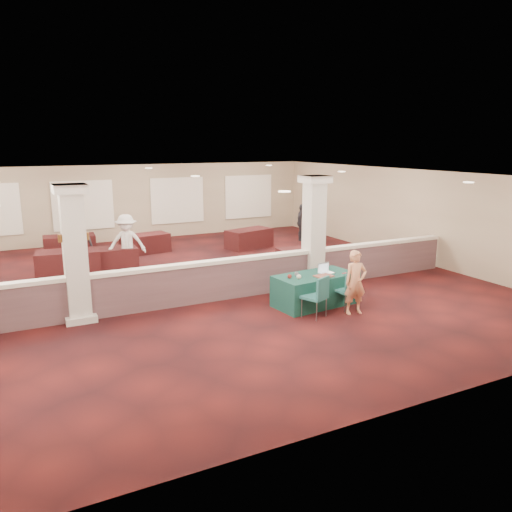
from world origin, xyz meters
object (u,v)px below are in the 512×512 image
near_table (315,290)px  far_table_front_center (108,260)px  conf_chair_side (318,294)px  far_table_back_left (70,245)px  attendee_c (302,222)px  attendee_b (127,243)px  attendee_d (81,246)px  woman (355,282)px  far_table_front_left (69,263)px  conf_chair_main (349,288)px  far_table_front_right (304,259)px  far_table_back_center (145,243)px  far_table_back_right (249,238)px

near_table → far_table_front_center: bearing=118.3°
conf_chair_side → far_table_back_left: (-4.44, 9.92, -0.24)m
far_table_back_left → attendee_c: size_ratio=1.16×
near_table → conf_chair_side: bearing=-125.3°
attendee_b → near_table: bearing=-40.9°
attendee_b → attendee_d: (-1.31, 0.77, -0.12)m
woman → far_table_back_left: woman is taller
woman → attendee_c: bearing=74.6°
far_table_front_left → far_table_back_left: far_table_front_left is taller
far_table_front_center → attendee_d: (-0.74, 0.50, 0.44)m
near_table → woman: size_ratio=1.33×
near_table → conf_chair_main: 0.91m
near_table → far_table_back_left: (-4.92, 9.06, -0.03)m
near_table → woman: 1.19m
far_table_front_center → far_table_back_left: far_table_front_center is taller
conf_chair_side → attendee_c: 9.67m
attendee_b → attendee_c: attendee_b is taller
near_table → far_table_front_right: size_ratio=1.20×
far_table_back_center → attendee_d: attendee_d is taller
far_table_back_right → far_table_front_left: bearing=-169.8°
attendee_c → attendee_d: size_ratio=0.97×
woman → far_table_back_left: (-5.43, 10.06, -0.42)m
far_table_front_left → attendee_d: size_ratio=1.19×
near_table → woman: (0.51, -1.00, 0.39)m
near_table → conf_chair_main: size_ratio=2.15×
attendee_b → attendee_d: 1.53m
far_table_front_left → attendee_d: bearing=46.4°
far_table_back_right → conf_chair_side: bearing=-104.7°
woman → far_table_back_center: (-2.81, 9.18, -0.43)m
conf_chair_main → far_table_front_center: conf_chair_main is taller
far_table_front_right → attendee_b: bearing=155.3°
attendee_d → far_table_back_left: bearing=-74.5°
conf_chair_main → far_table_front_center: (-4.62, 6.72, -0.21)m
far_table_front_center → woman: bearing=-56.7°
far_table_back_right → attendee_b: 5.40m
far_table_front_right → attendee_b: attendee_b is taller
attendee_d → near_table: bearing=140.0°
far_table_front_right → attendee_d: bearing=154.1°
near_table → attendee_b: 6.74m
far_table_front_center → attendee_d: 0.99m
far_table_front_left → attendee_d: (0.48, 0.50, 0.42)m
conf_chair_side → far_table_back_right: size_ratio=0.56×
far_table_back_right → far_table_front_center: bearing=-167.7°
conf_chair_main → far_table_front_left: conf_chair_main is taller
far_table_back_left → far_table_back_right: bearing=-15.5°
conf_chair_side → attendee_b: bearing=90.6°
near_table → woman: bearing=-69.1°
far_table_back_center → attendee_d: 3.06m
conf_chair_side → far_table_front_right: (2.24, 4.16, -0.25)m
far_table_front_center → far_table_front_right: (5.84, -2.70, -0.02)m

